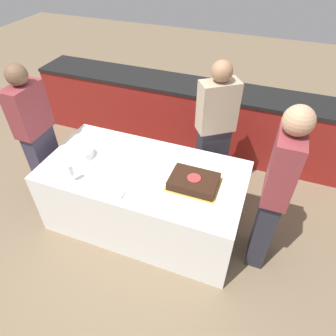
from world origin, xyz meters
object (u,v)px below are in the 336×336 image
plate_stack (82,153)px  wine_glass (71,171)px  person_cutting_cake (214,133)px  person_seated_right (275,192)px  cake (194,181)px  person_seated_left (38,137)px

plate_stack → wine_glass: 0.37m
person_cutting_cake → person_seated_right: 0.99m
wine_glass → person_cutting_cake: 1.50m
person_seated_right → person_cutting_cake: bearing=-136.4°
cake → wine_glass: (-1.05, -0.33, 0.07)m
person_seated_left → person_seated_right: person_seated_right is taller
wine_glass → plate_stack: bearing=109.6°
wine_glass → person_seated_right: (1.73, 0.36, 0.01)m
wine_glass → person_seated_right: 1.77m
cake → person_cutting_cake: (-0.00, 0.75, 0.05)m
cake → wine_glass: size_ratio=2.53×
cake → person_cutting_cake: 0.75m
plate_stack → person_seated_left: bearing=177.7°
person_seated_right → cake: bearing=-87.5°
cake → person_seated_right: 0.69m
cake → wine_glass: bearing=-162.5°
cake → person_cutting_cake: bearing=90.0°
wine_glass → person_seated_left: size_ratio=0.11×
person_cutting_cake → person_seated_right: person_seated_right is taller
wine_glass → person_seated_left: person_seated_left is taller
wine_glass → person_seated_right: person_seated_right is taller
plate_stack → cake: bearing=-0.4°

